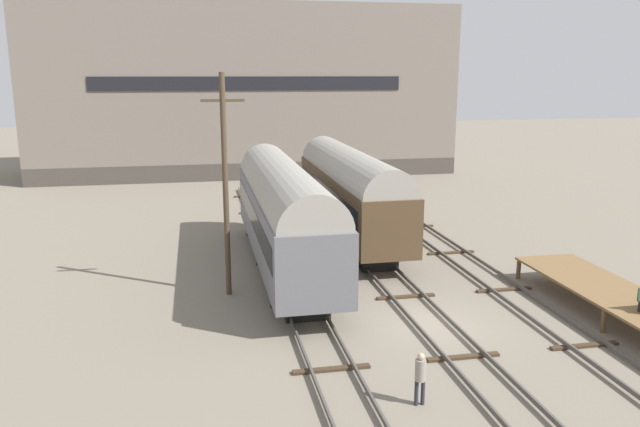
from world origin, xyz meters
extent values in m
plane|color=slate|center=(0.00, 0.00, 0.00)|extent=(200.00, 200.00, 0.00)
cube|color=#4C4742|center=(-5.33, 0.00, 0.18)|extent=(0.08, 60.00, 0.16)
cube|color=#4C4742|center=(-3.90, 0.00, 0.18)|extent=(0.08, 60.00, 0.16)
cube|color=#3D2D1E|center=(-4.61, -3.00, 0.05)|extent=(2.60, 0.24, 0.10)
cube|color=#3D2D1E|center=(-4.61, 3.00, 0.05)|extent=(2.60, 0.24, 0.10)
cube|color=#3D2D1E|center=(-4.61, 9.00, 0.05)|extent=(2.60, 0.24, 0.10)
cube|color=#3D2D1E|center=(-4.61, 15.00, 0.05)|extent=(2.60, 0.24, 0.10)
cube|color=#3D2D1E|center=(-4.61, 21.00, 0.05)|extent=(2.60, 0.24, 0.10)
cube|color=#3D2D1E|center=(-4.61, 27.00, 0.05)|extent=(2.60, 0.24, 0.10)
cube|color=#4C4742|center=(-0.72, 0.00, 0.18)|extent=(0.08, 60.00, 0.16)
cube|color=#4C4742|center=(0.72, 0.00, 0.18)|extent=(0.08, 60.00, 0.16)
cube|color=#3D2D1E|center=(0.00, -3.00, 0.05)|extent=(2.60, 0.24, 0.10)
cube|color=#3D2D1E|center=(0.00, 3.00, 0.05)|extent=(2.60, 0.24, 0.10)
cube|color=#3D2D1E|center=(0.00, 9.00, 0.05)|extent=(2.60, 0.24, 0.10)
cube|color=#3D2D1E|center=(0.00, 15.00, 0.05)|extent=(2.60, 0.24, 0.10)
cube|color=#3D2D1E|center=(0.00, 21.00, 0.05)|extent=(2.60, 0.24, 0.10)
cube|color=#3D2D1E|center=(0.00, 27.00, 0.05)|extent=(2.60, 0.24, 0.10)
cube|color=#4C4742|center=(3.90, 0.00, 0.18)|extent=(0.08, 60.00, 0.16)
cube|color=#4C4742|center=(5.33, 0.00, 0.18)|extent=(0.08, 60.00, 0.16)
cube|color=#3D2D1E|center=(4.61, -3.00, 0.05)|extent=(2.60, 0.24, 0.10)
cube|color=#3D2D1E|center=(4.61, 3.00, 0.05)|extent=(2.60, 0.24, 0.10)
cube|color=#3D2D1E|center=(4.61, 9.00, 0.05)|extent=(2.60, 0.24, 0.10)
cube|color=#3D2D1E|center=(4.61, 15.00, 0.05)|extent=(2.60, 0.24, 0.10)
cube|color=#3D2D1E|center=(4.61, 21.00, 0.05)|extent=(2.60, 0.24, 0.10)
cube|color=#3D2D1E|center=(4.61, 27.00, 0.05)|extent=(2.60, 0.24, 0.10)
cube|color=black|center=(-4.61, 13.32, 0.50)|extent=(1.80, 2.40, 1.00)
cube|color=black|center=(-4.61, 2.37, 0.50)|extent=(1.80, 2.40, 1.00)
cube|color=slate|center=(-4.61, 7.84, 2.47)|extent=(3.04, 16.84, 2.95)
cube|color=black|center=(-4.61, 7.84, 2.83)|extent=(3.08, 15.49, 1.06)
cylinder|color=gray|center=(-4.61, 7.84, 3.95)|extent=(2.89, 16.50, 2.89)
cube|color=black|center=(0.00, 18.42, 0.50)|extent=(1.80, 2.40, 1.00)
cube|color=black|center=(0.00, 7.88, 0.50)|extent=(1.80, 2.40, 1.00)
cube|color=#4C3823|center=(0.00, 13.15, 2.44)|extent=(2.96, 16.21, 2.87)
cube|color=black|center=(0.00, 13.15, 2.78)|extent=(3.00, 14.91, 1.03)
cylinder|color=gray|center=(0.00, 13.15, 3.87)|extent=(2.81, 15.89, 2.81)
cube|color=brown|center=(7.42, -1.95, 0.98)|extent=(2.97, 13.07, 0.10)
cylinder|color=brown|center=(6.08, 4.44, 0.46)|extent=(0.20, 0.20, 0.93)
cylinder|color=brown|center=(8.75, 4.44, 0.46)|extent=(0.20, 0.20, 0.93)
cylinder|color=brown|center=(6.08, -1.95, 0.46)|extent=(0.20, 0.20, 0.93)
cylinder|color=#282833|center=(-2.64, -5.61, 0.39)|extent=(0.12, 0.12, 0.78)
cylinder|color=#282833|center=(-2.44, -5.61, 0.39)|extent=(0.12, 0.12, 0.78)
cylinder|color=gray|center=(-2.54, -5.61, 1.11)|extent=(0.32, 0.32, 0.65)
sphere|color=tan|center=(-2.54, -5.61, 1.54)|extent=(0.21, 0.21, 0.21)
cylinder|color=#473828|center=(-7.51, 5.00, 4.79)|extent=(0.24, 0.24, 9.58)
cube|color=#473828|center=(-7.51, 5.00, 8.43)|extent=(1.80, 0.12, 0.12)
cube|color=#46403A|center=(-3.75, 40.88, 0.79)|extent=(39.09, 12.12, 1.57)
cube|color=slate|center=(-3.75, 40.88, 8.64)|extent=(39.09, 12.12, 14.14)
cube|color=black|center=(-3.75, 34.77, 8.64)|extent=(27.36, 0.10, 1.20)
camera|label=1|loc=(-8.66, -21.36, 9.53)|focal=35.00mm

